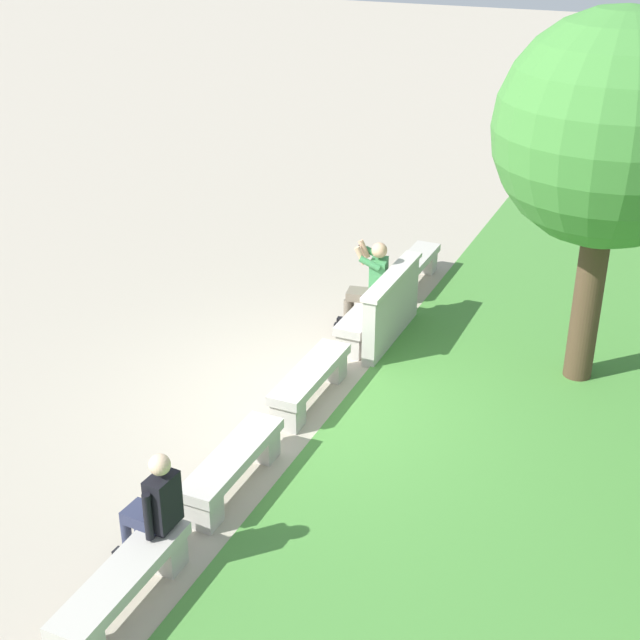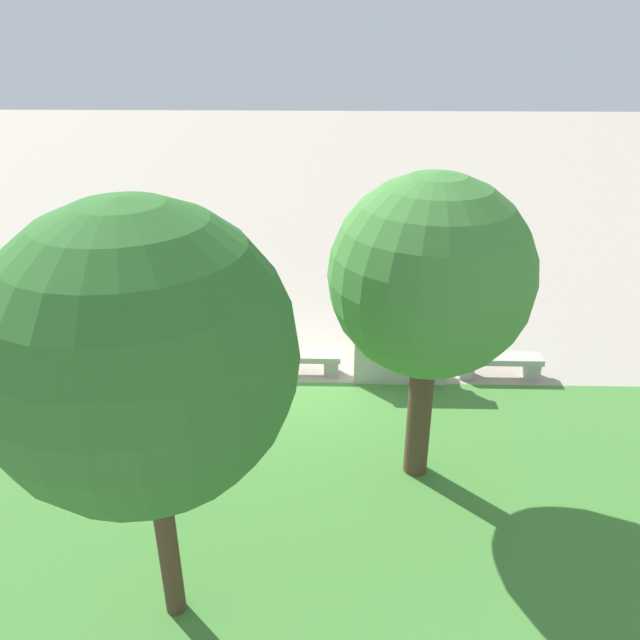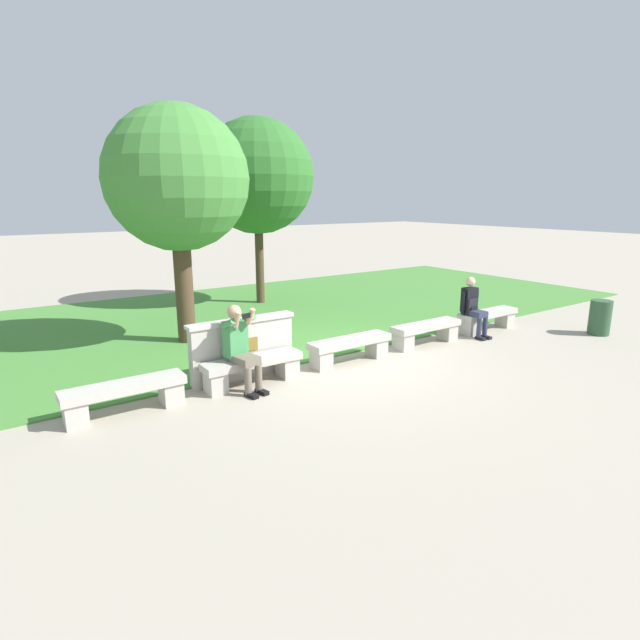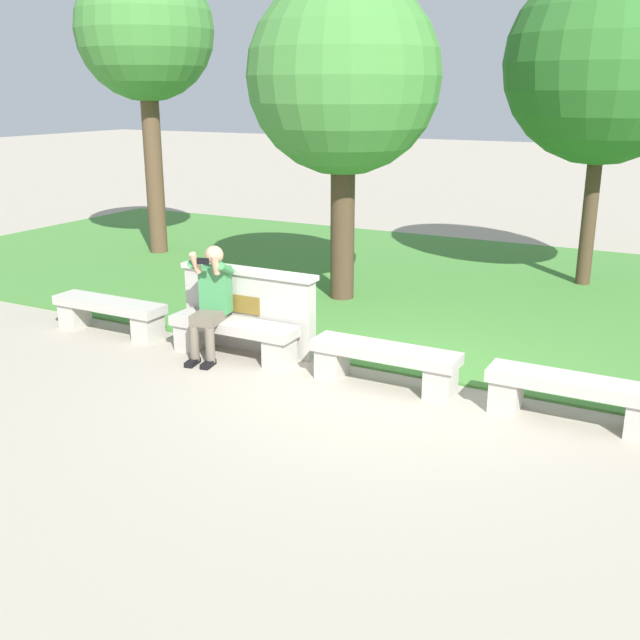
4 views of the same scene
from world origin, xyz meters
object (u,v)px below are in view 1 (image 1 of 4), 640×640
object	(u,v)px
bench_main	(413,268)
person_distant	(154,506)
tree_behind_wall	(612,132)
bench_mid	(310,380)
bench_near	(368,317)
bench_far	(233,465)
backpack	(161,511)
person_photographer	(370,281)
bench_end	(123,585)

from	to	relation	value
bench_main	person_distant	bearing A→B (deg)	-0.53
tree_behind_wall	bench_mid	bearing A→B (deg)	-56.10
tree_behind_wall	bench_near	bearing A→B (deg)	-89.88
bench_far	tree_behind_wall	distance (m)	5.68
person_distant	backpack	world-z (taller)	person_distant
bench_near	person_photographer	world-z (taller)	person_photographer
bench_far	person_photographer	xyz separation A→B (m)	(-4.14, -0.08, 0.45)
bench_main	person_distant	size ratio (longest dim) A/B	1.29
bench_end	person_distant	world-z (taller)	person_distant
bench_mid	person_distant	world-z (taller)	person_distant
bench_main	tree_behind_wall	bearing A→B (deg)	56.27
person_photographer	bench_main	bearing A→B (deg)	177.45
person_distant	bench_main	bearing A→B (deg)	179.47
backpack	bench_mid	bearing A→B (deg)	179.92
bench_main	backpack	distance (m)	7.16
person_photographer	bench_end	bearing A→B (deg)	0.71
bench_mid	bench_near	bearing A→B (deg)	180.00
bench_mid	backpack	size ratio (longest dim) A/B	3.80
person_photographer	bench_near	bearing A→B (deg)	17.39
bench_mid	person_distant	size ratio (longest dim) A/B	1.29
bench_near	tree_behind_wall	xyz separation A→B (m)	(-0.01, 2.91, 2.92)
bench_main	bench_far	bearing A→B (deg)	0.00
person_distant	tree_behind_wall	bearing A→B (deg)	150.28
person_photographer	bench_mid	bearing A→B (deg)	1.99
bench_far	backpack	size ratio (longest dim) A/B	3.80
bench_near	person_photographer	size ratio (longest dim) A/B	1.23
person_photographer	tree_behind_wall	size ratio (longest dim) A/B	0.29
person_photographer	bench_far	bearing A→B (deg)	1.05
backpack	bench_end	bearing A→B (deg)	0.40
bench_main	bench_near	distance (m)	1.95
tree_behind_wall	person_distant	bearing A→B (deg)	-29.72
bench_main	bench_end	distance (m)	7.80
bench_main	bench_far	distance (m)	5.85
person_distant	backpack	xyz separation A→B (m)	(-0.01, 0.06, -0.05)
bench_main	backpack	bearing A→B (deg)	-0.04
bench_end	backpack	size ratio (longest dim) A/B	3.80
bench_near	bench_far	size ratio (longest dim) A/B	1.00
bench_near	person_photographer	xyz separation A→B (m)	(-0.24, -0.08, 0.45)
bench_main	bench_near	size ratio (longest dim) A/B	1.00
bench_near	backpack	size ratio (longest dim) A/B	3.80
bench_mid	person_photographer	world-z (taller)	person_photographer
person_distant	tree_behind_wall	distance (m)	6.52
bench_mid	bench_far	world-z (taller)	same
tree_behind_wall	bench_far	bearing A→B (deg)	-36.70
bench_near	bench_far	world-z (taller)	same
bench_near	tree_behind_wall	world-z (taller)	tree_behind_wall
bench_far	person_photographer	bearing A→B (deg)	-178.95
bench_far	person_distant	distance (m)	1.37
bench_mid	bench_end	world-z (taller)	same
bench_far	tree_behind_wall	xyz separation A→B (m)	(-3.91, 2.91, 2.92)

